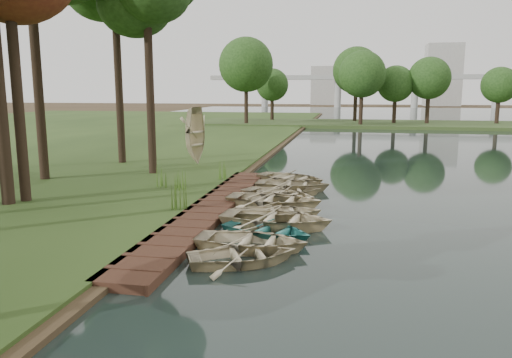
% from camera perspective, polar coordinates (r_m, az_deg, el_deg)
% --- Properties ---
extents(ground, '(300.00, 300.00, 0.00)m').
position_cam_1_polar(ground, '(19.12, -0.60, -4.17)').
color(ground, '#3D2F1D').
extents(boardwalk, '(1.60, 16.00, 0.30)m').
position_cam_1_polar(boardwalk, '(19.46, -5.23, -3.51)').
color(boardwalk, '#3B2216').
rests_on(boardwalk, ground).
extents(peninsula, '(50.00, 14.00, 0.45)m').
position_cam_1_polar(peninsula, '(68.46, 14.42, 6.08)').
color(peninsula, '#334820').
rests_on(peninsula, ground).
extents(far_trees, '(45.60, 5.60, 8.80)m').
position_cam_1_polar(far_trees, '(68.20, 11.80, 11.38)').
color(far_trees, black).
rests_on(far_trees, peninsula).
extents(bridge, '(95.90, 4.00, 8.60)m').
position_cam_1_polar(bridge, '(138.46, 14.56, 10.83)').
color(bridge, '#A5A5A0').
rests_on(bridge, ground).
extents(building_a, '(10.00, 8.00, 18.00)m').
position_cam_1_polar(building_a, '(160.41, 20.56, 11.07)').
color(building_a, '#A5A5A0').
rests_on(building_a, ground).
extents(building_b, '(8.00, 8.00, 12.00)m').
position_cam_1_polar(building_b, '(163.40, 7.80, 10.53)').
color(building_b, '#A5A5A0').
rests_on(building_b, ground).
extents(rowboat_0, '(3.67, 3.23, 0.63)m').
position_cam_1_polar(rowboat_0, '(13.73, -1.51, -8.41)').
color(rowboat_0, '#C6B68F').
rests_on(rowboat_0, water).
extents(rowboat_1, '(3.49, 2.58, 0.70)m').
position_cam_1_polar(rowboat_1, '(14.85, -0.52, -6.82)').
color(rowboat_1, '#C6B68F').
rests_on(rowboat_1, water).
extents(rowboat_2, '(3.67, 3.18, 0.64)m').
position_cam_1_polar(rowboat_2, '(16.05, 1.29, -5.63)').
color(rowboat_2, '#2C7B75').
rests_on(rowboat_2, water).
extents(rowboat_3, '(4.13, 3.15, 0.80)m').
position_cam_1_polar(rowboat_3, '(17.17, 2.32, -4.30)').
color(rowboat_3, '#C6B68F').
rests_on(rowboat_3, water).
extents(rowboat_4, '(3.61, 2.92, 0.66)m').
position_cam_1_polar(rowboat_4, '(18.37, 2.57, -3.56)').
color(rowboat_4, '#C6B68F').
rests_on(rowboat_4, water).
extents(rowboat_5, '(4.14, 3.16, 0.80)m').
position_cam_1_polar(rowboat_5, '(20.08, 2.09, -2.16)').
color(rowboat_5, '#C6B68F').
rests_on(rowboat_5, water).
extents(rowboat_6, '(4.15, 3.66, 0.71)m').
position_cam_1_polar(rowboat_6, '(21.36, 2.62, -1.54)').
color(rowboat_6, '#C6B68F').
rests_on(rowboat_6, water).
extents(rowboat_7, '(3.47, 2.89, 0.62)m').
position_cam_1_polar(rowboat_7, '(22.33, 3.78, -1.16)').
color(rowboat_7, '#C6B68F').
rests_on(rowboat_7, water).
extents(rowboat_8, '(3.53, 2.55, 0.72)m').
position_cam_1_polar(rowboat_8, '(23.56, 4.20, -0.43)').
color(rowboat_8, '#C6B68F').
rests_on(rowboat_8, water).
extents(rowboat_9, '(4.34, 3.80, 0.75)m').
position_cam_1_polar(rowboat_9, '(25.24, 3.99, 0.31)').
color(rowboat_9, '#C6B68F').
rests_on(rowboat_9, water).
extents(stored_rowboat, '(4.02, 3.38, 0.71)m').
position_cam_1_polar(stored_rowboat, '(30.21, -6.81, 2.34)').
color(stored_rowboat, '#C6B68F').
rests_on(stored_rowboat, bank).
extents(reeds_0, '(0.60, 0.60, 1.12)m').
position_cam_1_polar(reeds_0, '(18.94, -8.77, -1.76)').
color(reeds_0, '#3F661E').
rests_on(reeds_0, bank).
extents(reeds_1, '(0.60, 0.60, 0.88)m').
position_cam_1_polar(reeds_1, '(22.68, -8.64, -0.09)').
color(reeds_1, '#3F661E').
rests_on(reeds_1, bank).
extents(reeds_2, '(0.60, 0.60, 0.91)m').
position_cam_1_polar(reeds_2, '(23.47, -10.65, 0.22)').
color(reeds_2, '#3F661E').
rests_on(reeds_2, bank).
extents(reeds_3, '(0.60, 0.60, 0.90)m').
position_cam_1_polar(reeds_3, '(25.16, -3.79, 1.03)').
color(reeds_3, '#3F661E').
rests_on(reeds_3, bank).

